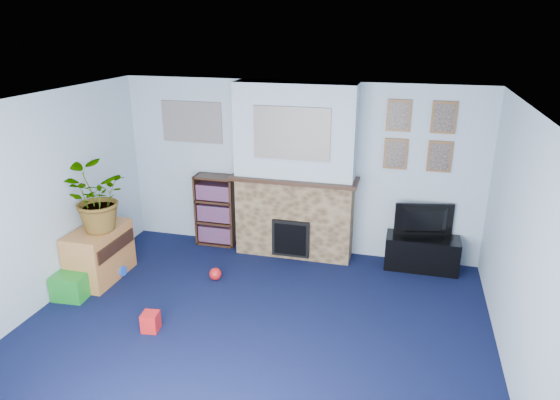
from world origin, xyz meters
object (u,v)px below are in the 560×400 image
(television, at_px, (425,221))
(sideboard, at_px, (100,253))
(tv_stand, at_px, (422,253))
(bookshelf, at_px, (216,212))

(television, relative_size, sideboard, 0.87)
(tv_stand, relative_size, bookshelf, 0.90)
(sideboard, bearing_deg, tv_stand, 18.08)
(tv_stand, bearing_deg, sideboard, -161.92)
(sideboard, bearing_deg, bookshelf, 52.65)
(tv_stand, distance_m, bookshelf, 2.95)
(tv_stand, xyz_separation_m, sideboard, (-3.99, -1.30, 0.12))
(sideboard, bearing_deg, television, 18.34)
(tv_stand, distance_m, television, 0.44)
(tv_stand, bearing_deg, bookshelf, 178.51)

